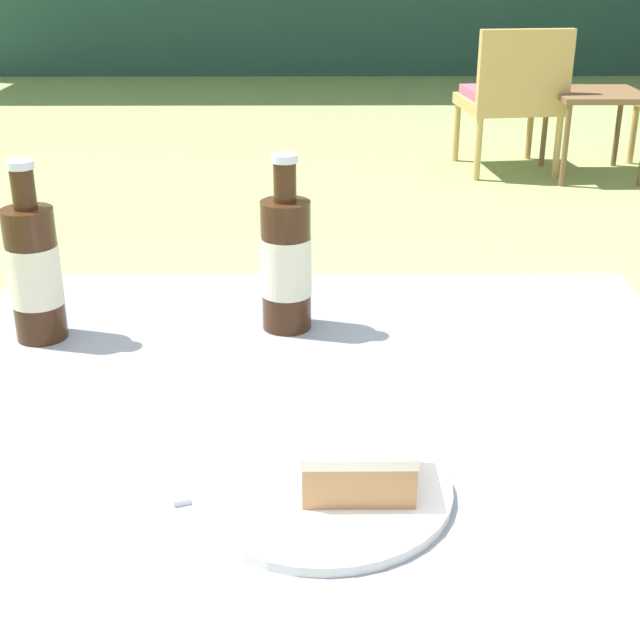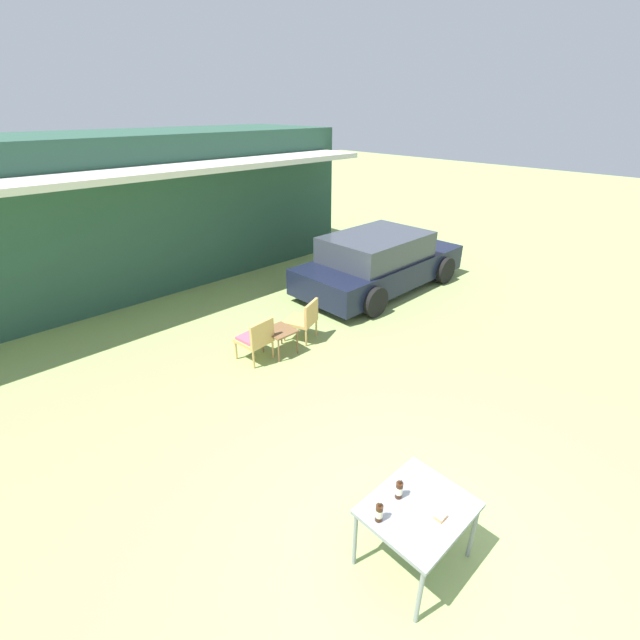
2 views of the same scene
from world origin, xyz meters
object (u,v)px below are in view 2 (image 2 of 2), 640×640
Objects in this scene: wicker_chair_plain at (304,318)px; parked_car at (379,262)px; patio_table at (418,512)px; garden_side_table at (280,333)px; cola_bottle_near at (399,490)px; cake_on_plate at (439,518)px; cola_bottle_far at (379,512)px; wicker_chair_cushioned at (256,338)px.

parked_car is at bearing 170.93° from wicker_chair_plain.
parked_car is at bearing 42.39° from patio_table.
garden_side_table is (-3.61, -0.77, -0.24)m from parked_car.
cola_bottle_near reaches higher than wicker_chair_plain.
cola_bottle_near reaches higher than cake_on_plate.
patio_table is 4.01× the size of cola_bottle_far.
patio_table is at bearing 94.36° from cake_on_plate.
cola_bottle_near is at bearing 5.52° from cola_bottle_far.
cola_bottle_far is at bearing 136.46° from cake_on_plate.
cake_on_plate is (-1.06, -4.19, 0.32)m from wicker_chair_cushioned.
wicker_chair_plain reaches higher than garden_side_table.
cola_bottle_near is at bearing 98.54° from cake_on_plate.
cola_bottle_near is at bearing 37.72° from wicker_chair_plain.
garden_side_table is at bearing 161.79° from wicker_chair_cushioned.
wicker_chair_plain is 0.82× the size of patio_table.
wicker_chair_plain is at bearing 6.80° from garden_side_table.
patio_table is at bearing -111.14° from garden_side_table.
wicker_chair_plain is at bearing 172.90° from wicker_chair_cushioned.
cola_bottle_far is (-1.44, -3.83, 0.39)m from wicker_chair_cushioned.
cake_on_plate reaches higher than wicker_chair_cushioned.
garden_side_table is at bearing 69.98° from cake_on_plate.
parked_car is at bearing 43.66° from cake_on_plate.
cake_on_plate reaches higher than wicker_chair_plain.
cake_on_plate is at bearing -85.64° from patio_table.
parked_car is 5.60× the size of wicker_chair_plain.
parked_car is 18.54× the size of cola_bottle_near.
cake_on_plate is at bearing -43.54° from cola_bottle_far.
cake_on_plate reaches higher than garden_side_table.
patio_table is at bearing -77.27° from cola_bottle_near.
patio_table is at bearing -138.42° from parked_car.
cola_bottle_near reaches higher than garden_side_table.
parked_car is 18.54× the size of cola_bottle_far.
cake_on_plate reaches higher than patio_table.
garden_side_table is at bearing 63.40° from cola_bottle_far.
wicker_chair_plain is 4.39m from cola_bottle_near.
parked_car is at bearing -176.71° from wicker_chair_cushioned.
wicker_chair_cushioned is (-4.04, -0.68, -0.21)m from parked_car.
cola_bottle_far is at bearing 34.43° from wicker_chair_plain.
patio_table is (-5.12, -4.67, 0.02)m from parked_car.
garden_side_table is 0.53× the size of patio_table.
cola_bottle_near is 0.32m from cola_bottle_far.
wicker_chair_plain is at bearing 62.96° from cake_on_plate.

